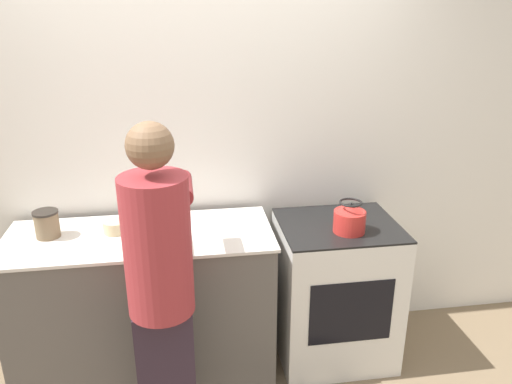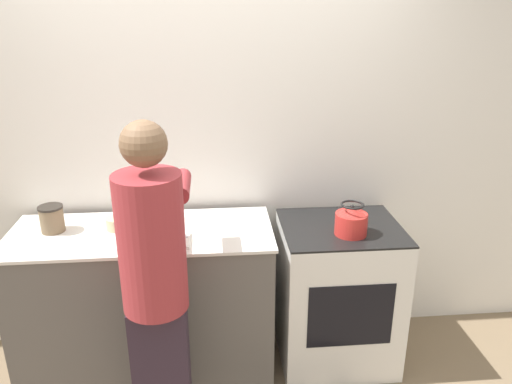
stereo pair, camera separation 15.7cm
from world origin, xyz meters
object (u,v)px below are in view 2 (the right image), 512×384
at_px(cutting_board, 159,241).
at_px(kettle, 351,221).
at_px(knife, 165,240).
at_px(canister_jar, 52,219).
at_px(oven, 337,293).
at_px(bowl_prep, 118,223).
at_px(person, 155,280).

height_order(cutting_board, kettle, kettle).
relative_size(knife, canister_jar, 1.49).
bearing_deg(cutting_board, oven, 8.84).
relative_size(cutting_board, canister_jar, 2.12).
bearing_deg(cutting_board, kettle, 3.00).
xyz_separation_m(bowl_prep, canister_jar, (-0.36, -0.00, 0.04)).
distance_m(oven, knife, 1.14).
xyz_separation_m(knife, kettle, (1.04, 0.07, 0.04)).
distance_m(oven, kettle, 0.55).
relative_size(person, kettle, 9.11).
relative_size(oven, canister_jar, 6.00).
xyz_separation_m(cutting_board, bowl_prep, (-0.25, 0.21, 0.03)).
relative_size(oven, kettle, 4.91).
distance_m(cutting_board, kettle, 1.07).
height_order(bowl_prep, canister_jar, canister_jar).
bearing_deg(canister_jar, oven, -1.39).
height_order(knife, bowl_prep, bowl_prep).
relative_size(cutting_board, kettle, 1.74).
distance_m(cutting_board, bowl_prep, 0.33).
height_order(person, canister_jar, person).
bearing_deg(oven, canister_jar, 178.61).
height_order(person, kettle, person).
xyz_separation_m(cutting_board, kettle, (1.07, 0.06, 0.05)).
bearing_deg(canister_jar, person, -43.13).
relative_size(cutting_board, bowl_prep, 2.39).
xyz_separation_m(person, knife, (0.02, 0.36, 0.03)).
distance_m(knife, bowl_prep, 0.36).
bearing_deg(oven, cutting_board, -171.16).
bearing_deg(knife, kettle, -18.19).
bearing_deg(knife, person, -115.66).
distance_m(cutting_board, knife, 0.04).
bearing_deg(knife, cutting_board, 130.41).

